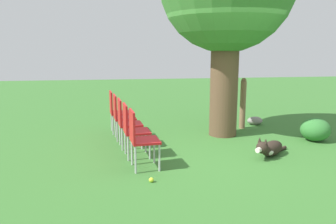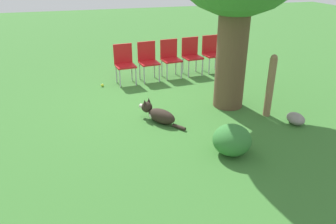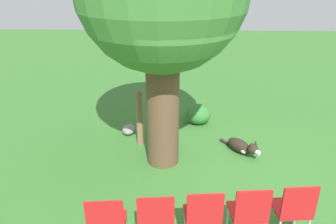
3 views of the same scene
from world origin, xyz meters
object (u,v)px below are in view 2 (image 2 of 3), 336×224
Objects in this scene: fence_post at (270,86)px; red_chair_3 at (191,53)px; red_chair_1 at (148,59)px; red_chair_2 at (170,56)px; dog at (158,114)px; red_chair_0 at (124,61)px; red_chair_4 at (211,51)px; tennis_ball at (102,85)px.

red_chair_3 is (-2.80, -0.52, -0.07)m from fence_post.
red_chair_3 is at bearing 92.92° from red_chair_1.
red_chair_1 is 0.59m from red_chair_2.
dog is at bearing -98.45° from fence_post.
red_chair_0 is 1.00× the size of red_chair_1.
red_chair_1 is (-2.33, 0.35, 0.38)m from dog.
red_chair_0 and red_chair_4 have the same top height.
red_chair_4 is at bearing 178.67° from fence_post.
tennis_ball is (-2.13, -0.80, -0.11)m from dog.
dog is at bearing -36.59° from red_chair_3.
red_chair_1 is 1.00× the size of red_chair_4.
red_chair_0 is at bearing -87.08° from red_chair_4.
red_chair_1 reaches higher than dog.
red_chair_0 reaches higher than tennis_ball.
red_chair_2 is at bearing -87.08° from red_chair_3.
dog is 0.95× the size of red_chair_4.
red_chair_0 is at bearing -87.08° from red_chair_3.
fence_post is 3.77m from tennis_ball.
red_chair_0 is at bearing -138.31° from fence_post.
fence_post reaches higher than red_chair_0.
dog is at bearing -13.86° from red_chair_1.
red_chair_3 reaches higher than dog.
red_chair_2 and red_chair_4 have the same top height.
red_chair_0 is 13.47× the size of tennis_ball.
dog is at bearing -26.46° from red_chair_2.
red_chair_3 is (-2.50, 1.52, 0.38)m from dog.
fence_post is 1.28× the size of red_chair_3.
red_chair_4 is at bearing 92.92° from red_chair_0.
tennis_ball is at bearing -83.79° from red_chair_0.
red_chair_1 is 1.77m from red_chair_4.
red_chair_2 reaches higher than tennis_ball.
dog is 2.62m from red_chair_2.
red_chair_2 is at bearing -57.48° from dog.
red_chair_2 is 13.47× the size of tennis_ball.
dog is 3.35m from red_chair_4.
red_chair_0 is at bearing -87.08° from red_chair_1.
dog is 0.95× the size of red_chair_1.
tennis_ball is at bearing -86.00° from red_chair_2.
tennis_ball is at bearing -85.46° from red_chair_1.
red_chair_2 is 1.18m from red_chair_4.
fence_post is 2.89m from red_chair_4.
red_chair_2 is 1.82m from tennis_ball.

